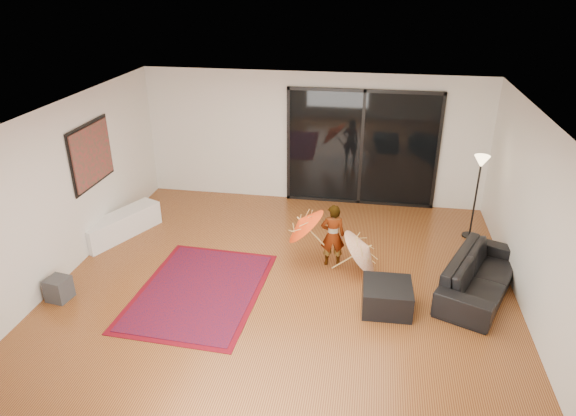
% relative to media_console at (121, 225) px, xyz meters
% --- Properties ---
extents(floor, '(7.00, 7.00, 0.00)m').
position_rel_media_console_xyz_m(floor, '(3.25, -1.22, -0.22)').
color(floor, '#985829').
rests_on(floor, ground).
extents(ceiling, '(7.00, 7.00, 0.00)m').
position_rel_media_console_xyz_m(ceiling, '(3.25, -1.22, 2.48)').
color(ceiling, white).
rests_on(ceiling, wall_back).
extents(wall_back, '(7.00, 0.00, 7.00)m').
position_rel_media_console_xyz_m(wall_back, '(3.25, 2.28, 1.13)').
color(wall_back, silver).
rests_on(wall_back, floor).
extents(wall_front, '(7.00, 0.00, 7.00)m').
position_rel_media_console_xyz_m(wall_front, '(3.25, -4.72, 1.13)').
color(wall_front, silver).
rests_on(wall_front, floor).
extents(wall_left, '(0.00, 7.00, 7.00)m').
position_rel_media_console_xyz_m(wall_left, '(-0.25, -1.22, 1.13)').
color(wall_left, silver).
rests_on(wall_left, floor).
extents(wall_right, '(0.00, 7.00, 7.00)m').
position_rel_media_console_xyz_m(wall_right, '(6.75, -1.22, 1.13)').
color(wall_right, silver).
rests_on(wall_right, floor).
extents(sliding_door, '(3.06, 0.07, 2.40)m').
position_rel_media_console_xyz_m(sliding_door, '(4.25, 2.25, 0.98)').
color(sliding_door, black).
rests_on(sliding_door, wall_back).
extents(painting, '(0.04, 1.28, 1.08)m').
position_rel_media_console_xyz_m(painting, '(-0.21, -0.22, 1.43)').
color(painting, black).
rests_on(painting, wall_left).
extents(media_console, '(1.01, 1.62, 0.44)m').
position_rel_media_console_xyz_m(media_console, '(0.00, 0.00, 0.00)').
color(media_console, white).
rests_on(media_console, floor).
extents(speaker, '(0.35, 0.35, 0.35)m').
position_rel_media_console_xyz_m(speaker, '(0.00, -2.04, -0.04)').
color(speaker, '#424244').
rests_on(speaker, floor).
extents(persian_rug, '(1.94, 2.63, 0.02)m').
position_rel_media_console_xyz_m(persian_rug, '(2.00, -1.50, -0.21)').
color(persian_rug, '#610813').
rests_on(persian_rug, floor).
extents(sofa, '(1.55, 2.19, 0.60)m').
position_rel_media_console_xyz_m(sofa, '(6.20, -0.80, 0.08)').
color(sofa, black).
rests_on(sofa, floor).
extents(ottoman, '(0.72, 0.72, 0.40)m').
position_rel_media_console_xyz_m(ottoman, '(4.81, -1.46, -0.02)').
color(ottoman, black).
rests_on(ottoman, floor).
extents(floor_lamp, '(0.27, 0.27, 1.57)m').
position_rel_media_console_xyz_m(floor_lamp, '(6.35, 1.07, 1.02)').
color(floor_lamp, black).
rests_on(floor_lamp, floor).
extents(child, '(0.43, 0.32, 1.09)m').
position_rel_media_console_xyz_m(child, '(3.92, -0.35, 0.32)').
color(child, '#999999').
rests_on(child, floor).
extents(parasol_orange, '(0.66, 0.75, 0.84)m').
position_rel_media_console_xyz_m(parasol_orange, '(3.37, -0.40, 0.51)').
color(parasol_orange, red).
rests_on(parasol_orange, child).
extents(parasol_white, '(0.65, 0.81, 0.93)m').
position_rel_media_console_xyz_m(parasol_white, '(4.52, -0.50, 0.28)').
color(parasol_white, white).
rests_on(parasol_white, floor).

